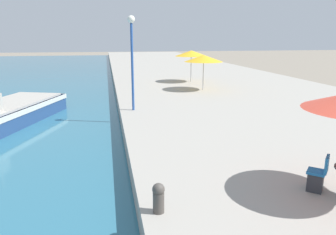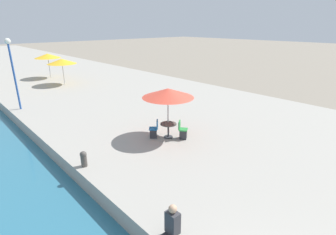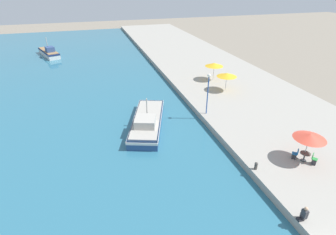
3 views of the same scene
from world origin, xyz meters
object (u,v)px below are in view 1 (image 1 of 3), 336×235
Objects in this scene: lamppost at (132,47)px; mooring_bollard at (159,197)px; cafe_umbrella_white at (204,58)px; cafe_chair_right at (317,178)px; cafe_umbrella_striped at (191,53)px.

mooring_bollard is at bearing -91.69° from lamppost.
mooring_bollard is 10.34m from lamppost.
cafe_chair_right is at bearing -96.36° from cafe_umbrella_white.
cafe_umbrella_white is at bearing -93.14° from cafe_umbrella_striped.
cafe_umbrella_striped is 19.61m from cafe_chair_right.
cafe_umbrella_striped is 0.57× the size of lamppost.
cafe_umbrella_white is 2.87× the size of cafe_chair_right.
mooring_bollard is (-5.77, -19.70, -1.93)m from cafe_umbrella_striped.
lamppost reaches higher than cafe_umbrella_striped.
cafe_umbrella_white is at bearing 35.48° from cafe_chair_right.
cafe_chair_right is at bearing -69.84° from lamppost.
lamppost is (0.29, 9.97, 2.74)m from mooring_bollard.
cafe_umbrella_striped is at bearing 60.61° from lamppost.
lamppost is at bearing -119.39° from cafe_umbrella_striped.
cafe_umbrella_striped reaches higher than cafe_umbrella_white.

